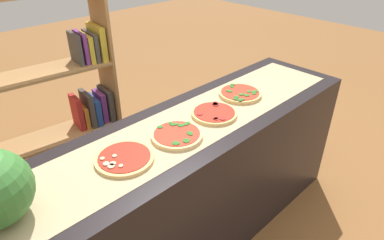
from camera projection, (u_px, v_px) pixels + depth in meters
ground_plane at (192, 235)px, 2.27m from camera, size 12.00×12.00×0.00m
counter at (192, 185)px, 2.04m from camera, size 2.31×0.60×0.89m
parchment_paper at (192, 123)px, 1.81m from camera, size 2.14×0.42×0.00m
pizza_mushroom_0 at (124, 158)px, 1.52m from camera, size 0.27×0.27×0.03m
pizza_spinach_1 at (177, 135)px, 1.69m from camera, size 0.26×0.26×0.03m
pizza_pepperoni_2 at (214, 113)px, 1.88m from camera, size 0.26×0.26×0.03m
pizza_spinach_3 at (240, 94)px, 2.09m from camera, size 0.27×0.27×0.03m
bookshelf at (69, 107)px, 2.39m from camera, size 0.94×0.38×1.49m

